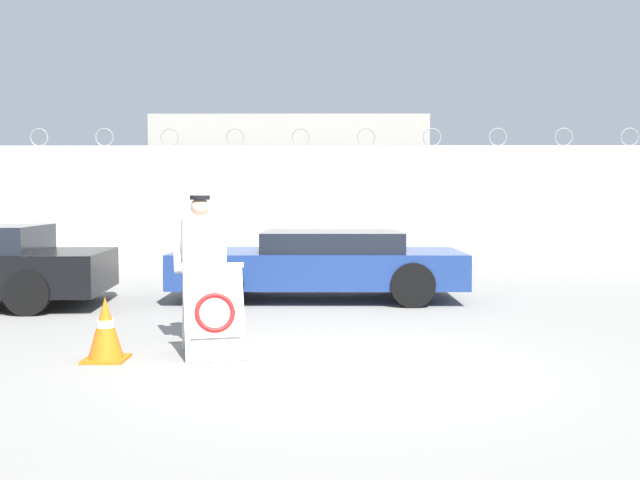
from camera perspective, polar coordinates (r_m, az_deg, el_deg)
ground_plane at (r=7.36m, az=2.17°, el=-10.00°), size 90.00×90.00×0.00m
perimeter_wall at (r=18.30m, az=1.08°, el=2.86°), size 36.00×0.30×3.46m
building_block at (r=24.05m, az=-2.05°, el=4.23°), size 7.95×7.71×4.04m
barricade_sign at (r=7.78m, az=-8.53°, el=-5.56°), size 0.79×0.86×1.00m
security_guard at (r=8.41m, az=-9.54°, el=-1.70°), size 0.67×0.36×1.73m
traffic_cone_near at (r=7.83m, az=-16.78°, el=-6.83°), size 0.43×0.43×0.67m
parked_car_rear_sedan at (r=11.90m, az=0.04°, el=-1.87°), size 4.77×1.99×1.14m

